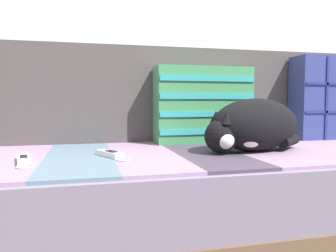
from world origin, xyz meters
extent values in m
cube|color=brown|center=(0.00, 0.13, 0.10)|extent=(1.91, 0.85, 0.20)
cube|color=slate|center=(0.00, 0.13, 0.29)|extent=(1.87, 0.83, 0.19)
cube|color=gray|center=(-0.79, 0.11, 0.39)|extent=(0.22, 0.75, 0.01)
cube|color=slate|center=(-0.56, 0.11, 0.39)|extent=(0.22, 0.75, 0.01)
cube|color=gray|center=(-0.34, 0.11, 0.39)|extent=(0.22, 0.75, 0.01)
cube|color=#423847|center=(-0.11, 0.11, 0.39)|extent=(0.22, 0.75, 0.01)
cube|color=gray|center=(0.11, 0.11, 0.39)|extent=(0.22, 0.75, 0.01)
cube|color=gray|center=(0.34, 0.11, 0.39)|extent=(0.22, 0.75, 0.01)
cube|color=#474242|center=(0.00, 0.48, 0.62)|extent=(1.87, 0.14, 0.44)
cube|color=navy|center=(0.64, 0.34, 0.60)|extent=(0.37, 0.13, 0.41)
cube|color=navy|center=(0.58, 0.27, 0.60)|extent=(0.01, 0.01, 0.39)
cube|color=#3D8956|center=(-0.02, 0.34, 0.57)|extent=(0.44, 0.13, 0.34)
cube|color=teal|center=(-0.02, 0.27, 0.45)|extent=(0.43, 0.01, 0.02)
cube|color=teal|center=(-0.02, 0.27, 0.53)|extent=(0.43, 0.01, 0.02)
cube|color=teal|center=(-0.02, 0.27, 0.61)|extent=(0.43, 0.01, 0.02)
cube|color=teal|center=(-0.02, 0.27, 0.68)|extent=(0.43, 0.01, 0.02)
ellipsoid|color=black|center=(0.08, 0.04, 0.50)|extent=(0.40, 0.28, 0.20)
sphere|color=black|center=(-0.07, 0.01, 0.46)|extent=(0.12, 0.12, 0.12)
sphere|color=white|center=(-0.07, -0.03, 0.45)|extent=(0.07, 0.07, 0.07)
ellipsoid|color=white|center=(0.03, -0.03, 0.47)|extent=(0.11, 0.05, 0.09)
cylinder|color=black|center=(0.23, 0.04, 0.43)|extent=(0.15, 0.14, 0.04)
cone|color=black|center=(-0.06, -0.03, 0.53)|extent=(0.05, 0.05, 0.05)
cone|color=black|center=(-0.08, 0.04, 0.53)|extent=(0.05, 0.05, 0.05)
cube|color=white|center=(-0.72, 0.00, 0.41)|extent=(0.06, 0.15, 0.02)
cube|color=black|center=(-0.72, -0.01, 0.42)|extent=(0.03, 0.05, 0.00)
cube|color=black|center=(-0.74, 0.07, 0.41)|extent=(0.03, 0.01, 0.02)
torus|color=silver|center=(-0.71, -0.09, 0.40)|extent=(0.06, 0.06, 0.01)
cube|color=white|center=(-0.46, 0.04, 0.41)|extent=(0.09, 0.14, 0.02)
cube|color=black|center=(-0.46, 0.03, 0.42)|extent=(0.04, 0.05, 0.00)
cube|color=black|center=(-0.49, 0.10, 0.41)|extent=(0.03, 0.02, 0.02)
torus|color=silver|center=(-0.42, -0.04, 0.40)|extent=(0.07, 0.07, 0.01)
camera|label=1|loc=(-0.53, -1.07, 0.58)|focal=35.00mm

